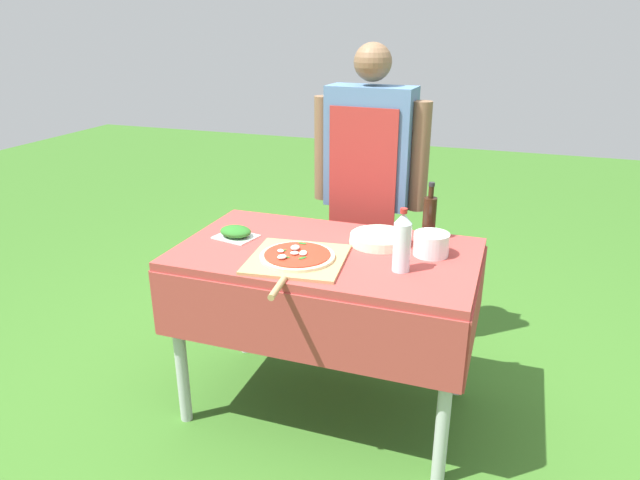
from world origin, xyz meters
TOP-DOWN VIEW (x-y plane):
  - ground_plane at (0.00, 0.00)m, footprint 12.00×12.00m
  - prep_table at (0.00, 0.00)m, footprint 1.24×0.73m
  - person_cook at (0.01, 0.63)m, footprint 0.59×0.21m
  - pizza_on_peel at (-0.07, -0.15)m, footprint 0.41×0.55m
  - oil_bottle at (0.37, 0.27)m, footprint 0.06×0.06m
  - water_bottle at (0.33, -0.10)m, footprint 0.07×0.07m
  - herb_container at (-0.42, 0.01)m, footprint 0.19×0.17m
  - mixing_tub at (0.41, 0.09)m, footprint 0.14×0.14m
  - plate_stack at (0.19, 0.15)m, footprint 0.26×0.26m

SIDE VIEW (x-z plane):
  - ground_plane at x=0.00m, z-range 0.00..0.00m
  - prep_table at x=0.00m, z-range 0.28..1.05m
  - pizza_on_peel at x=-0.07m, z-range 0.76..0.81m
  - plate_stack at x=0.19m, z-range 0.77..0.81m
  - herb_container at x=-0.42m, z-range 0.77..0.82m
  - mixing_tub at x=0.41m, z-range 0.77..0.86m
  - oil_bottle at x=0.37m, z-range 0.74..1.00m
  - water_bottle at x=0.33m, z-range 0.76..1.01m
  - person_cook at x=0.01m, z-range 0.14..1.71m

